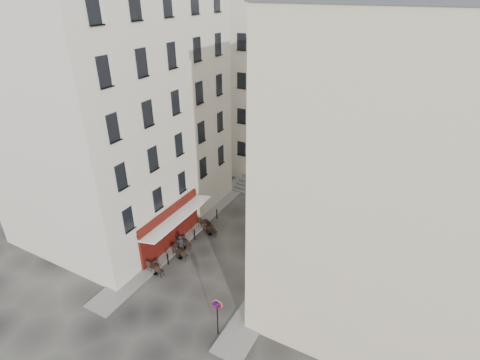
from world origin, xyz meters
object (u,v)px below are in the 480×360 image
Objects in this scene: no_parking_sign at (217,311)px; pedestrian at (181,244)px; bistro_table_a at (155,268)px; bistro_table_b at (180,253)px.

no_parking_sign reaches higher than pedestrian.
bistro_table_a is 1.06× the size of bistro_table_b.
no_parking_sign reaches higher than bistro_table_a.
no_parking_sign is 7.26m from bistro_table_a.
bistro_table_b is at bearing 134.59° from no_parking_sign.
bistro_table_b is at bearing 75.67° from bistro_table_a.
no_parking_sign is 7.83m from bistro_table_b.
pedestrian is (0.21, 2.82, 0.31)m from bistro_table_a.
bistro_table_b is at bearing 94.54° from pedestrian.
no_parking_sign is 2.06× the size of bistro_table_b.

